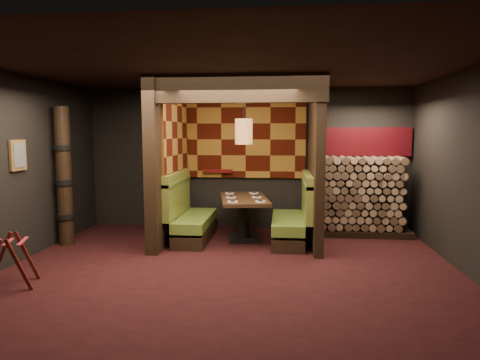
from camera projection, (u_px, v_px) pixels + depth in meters
name	position (u px, v px, depth m)	size (l,w,h in m)	color
floor	(231.00, 270.00, 6.14)	(6.50, 5.50, 0.02)	black
ceiling	(230.00, 66.00, 5.83)	(6.50, 5.50, 0.02)	black
wall_back	(247.00, 159.00, 8.72)	(6.50, 0.02, 2.85)	black
wall_front	(187.00, 202.00, 3.26)	(6.50, 0.02, 2.85)	black
wall_left	(12.00, 169.00, 6.31)	(0.02, 5.50, 2.85)	black
wall_right	(475.00, 173.00, 5.66)	(0.02, 5.50, 2.85)	black
partition_left	(168.00, 162.00, 7.75)	(0.20, 2.20, 2.85)	black
partition_right	(315.00, 163.00, 7.54)	(0.15, 2.10, 2.85)	black
header_beam	(234.00, 88.00, 6.55)	(2.85, 0.18, 0.44)	black
tapa_back_panel	(246.00, 139.00, 8.63)	(2.40, 0.06, 1.55)	#905D20
tapa_side_panel	(176.00, 138.00, 7.87)	(0.04, 1.85, 1.45)	#905D20
lacquer_shelf	(217.00, 171.00, 8.69)	(0.60, 0.12, 0.07)	#540E0E
booth_bench_left	(190.00, 218.00, 7.83)	(0.68, 1.60, 1.14)	black
booth_bench_right	(294.00, 220.00, 7.64)	(0.68, 1.60, 1.14)	black
dining_table	(244.00, 210.00, 7.76)	(1.06, 1.61, 0.79)	black
place_settings	(244.00, 197.00, 7.73)	(0.82, 1.27, 0.03)	white
pendant_lamp	(244.00, 132.00, 7.55)	(0.31, 0.31, 1.10)	#9E5F32
framed_picture	(18.00, 155.00, 6.39)	(0.05, 0.36, 0.46)	brown
luggage_rack	(9.00, 259.00, 5.45)	(0.76, 0.64, 0.71)	#430F0C
totem_column	(64.00, 177.00, 7.41)	(0.31, 0.31, 2.40)	black
firewood_stack	(364.00, 196.00, 8.16)	(1.73, 0.70, 1.50)	black
mosaic_header	(363.00, 142.00, 8.37)	(1.83, 0.10, 0.56)	maroon
bay_front_post	(319.00, 162.00, 7.79)	(0.08, 0.08, 2.85)	black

